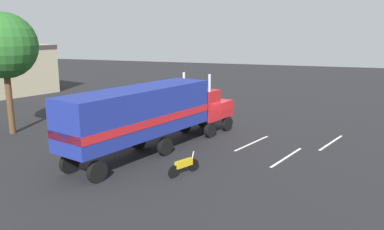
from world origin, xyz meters
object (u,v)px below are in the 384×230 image
(semi_truck, at_px, (152,112))
(person_bystander, at_px, (127,128))
(motorcycle, at_px, (184,166))
(tree_left, at_px, (4,46))

(semi_truck, height_order, person_bystander, semi_truck)
(motorcycle, bearing_deg, semi_truck, 46.95)
(motorcycle, relative_size, tree_left, 0.22)
(person_bystander, height_order, motorcycle, person_bystander)
(motorcycle, xyz_separation_m, tree_left, (3.52, 14.82, 5.87))
(person_bystander, relative_size, motorcycle, 0.84)
(semi_truck, height_order, tree_left, tree_left)
(motorcycle, distance_m, tree_left, 16.32)
(person_bystander, xyz_separation_m, tree_left, (-1.00, 8.98, 5.46))
(semi_truck, xyz_separation_m, person_bystander, (1.53, 2.63, -1.63))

